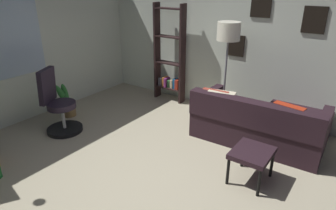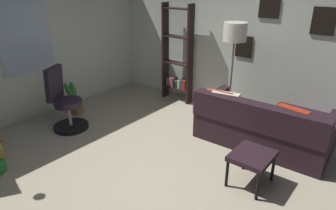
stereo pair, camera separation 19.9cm
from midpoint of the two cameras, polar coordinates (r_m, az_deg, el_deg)
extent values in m
cube|color=tan|center=(3.73, -2.83, -15.52)|extent=(5.05, 6.01, 0.10)
cube|color=silver|center=(5.49, -29.53, 9.55)|extent=(5.05, 0.10, 2.55)
cube|color=silver|center=(5.47, -28.33, 11.12)|extent=(0.90, 0.03, 1.20)
cube|color=silver|center=(5.28, 14.72, 11.33)|extent=(0.10, 6.01, 2.55)
cube|color=black|center=(5.33, 11.87, 11.06)|extent=(0.02, 0.30, 0.36)
cube|color=black|center=(5.11, 16.28, 17.53)|extent=(0.02, 0.32, 0.31)
cube|color=black|center=(4.91, 25.20, 14.54)|extent=(0.02, 0.32, 0.38)
cube|color=black|center=(4.69, 15.70, -4.23)|extent=(1.01, 1.88, 0.40)
cube|color=black|center=(4.19, 14.51, -1.69)|extent=(0.26, 1.86, 0.36)
cube|color=black|center=(4.42, 26.60, -3.31)|extent=(0.95, 0.17, 0.20)
cube|color=black|center=(4.85, 6.54, 1.33)|extent=(0.95, 0.17, 0.20)
cube|color=black|center=(5.33, 23.15, -1.89)|extent=(0.73, 0.97, 0.40)
cube|color=#AD2C14|center=(4.20, 20.66, -2.59)|extent=(0.18, 0.41, 0.40)
cube|color=beige|center=(4.46, 8.89, 0.18)|extent=(0.22, 0.42, 0.41)
cube|color=#983829|center=(4.50, 7.80, 0.44)|extent=(0.25, 0.42, 0.42)
cube|color=black|center=(3.66, 14.34, -8.94)|extent=(0.51, 0.44, 0.06)
cylinder|color=black|center=(3.55, 15.49, -14.24)|extent=(0.04, 0.04, 0.35)
cylinder|color=black|center=(3.90, 17.90, -10.78)|extent=(0.04, 0.04, 0.35)
cylinder|color=black|center=(3.65, 9.86, -12.44)|extent=(0.04, 0.04, 0.35)
cylinder|color=black|center=(4.00, 12.75, -9.27)|extent=(0.04, 0.04, 0.35)
cylinder|color=black|center=(5.15, -20.20, -4.40)|extent=(0.56, 0.56, 0.06)
cylinder|color=#B2B2B7|center=(5.05, -20.54, -2.11)|extent=(0.05, 0.05, 0.39)
cylinder|color=black|center=(4.98, -20.86, -0.06)|extent=(0.44, 0.44, 0.09)
cube|color=black|center=(4.96, -23.30, 3.41)|extent=(0.40, 0.28, 0.53)
cube|color=black|center=(5.66, 1.76, 9.36)|extent=(0.18, 0.04, 1.88)
cube|color=black|center=(6.00, -3.08, 10.13)|extent=(0.18, 0.04, 1.88)
cube|color=black|center=(6.02, -0.69, 3.35)|extent=(0.18, 0.56, 0.02)
cube|color=black|center=(5.87, -0.72, 8.05)|extent=(0.18, 0.56, 0.02)
cube|color=black|center=(5.76, -0.74, 12.96)|extent=(0.18, 0.56, 0.02)
cube|color=black|center=(5.69, -0.77, 18.03)|extent=(0.18, 0.56, 0.02)
cube|color=#A22A1A|center=(5.89, 0.99, 3.99)|extent=(0.15, 0.07, 0.19)
cube|color=#175187|center=(5.93, 0.46, 4.18)|extent=(0.13, 0.05, 0.20)
cube|color=beige|center=(5.97, -0.05, 4.15)|extent=(0.14, 0.05, 0.17)
cube|color=#325F36|center=(6.01, -0.58, 4.18)|extent=(0.14, 0.05, 0.15)
cube|color=#852D77|center=(6.03, -1.17, 4.40)|extent=(0.17, 0.04, 0.18)
cube|color=#BB6D32|center=(6.07, -1.55, 4.55)|extent=(0.15, 0.04, 0.19)
cube|color=#44424B|center=(6.12, -2.13, 4.59)|extent=(0.15, 0.08, 0.17)
cylinder|color=slate|center=(5.19, 9.18, -3.15)|extent=(0.28, 0.28, 0.03)
cylinder|color=slate|center=(4.92, 9.69, 4.22)|extent=(0.03, 0.03, 1.37)
cylinder|color=silver|center=(4.73, 10.36, 13.76)|extent=(0.35, 0.35, 0.28)
cylinder|color=olive|center=(5.67, -19.40, -1.04)|extent=(0.23, 0.23, 0.19)
ellipsoid|color=#2E7931|center=(5.43, -20.00, 0.67)|extent=(0.19, 0.18, 0.32)
ellipsoid|color=#2E7931|center=(5.70, -20.10, 2.17)|extent=(0.23, 0.18, 0.42)
ellipsoid|color=#2E7931|center=(5.60, -20.66, 1.80)|extent=(0.27, 0.19, 0.43)
camera|label=1|loc=(0.10, -91.64, -0.69)|focal=31.78mm
camera|label=2|loc=(0.10, 88.36, 0.69)|focal=31.78mm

